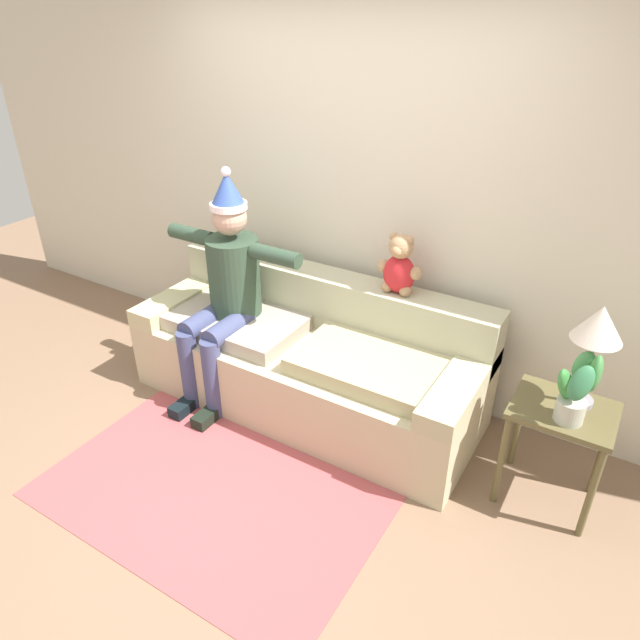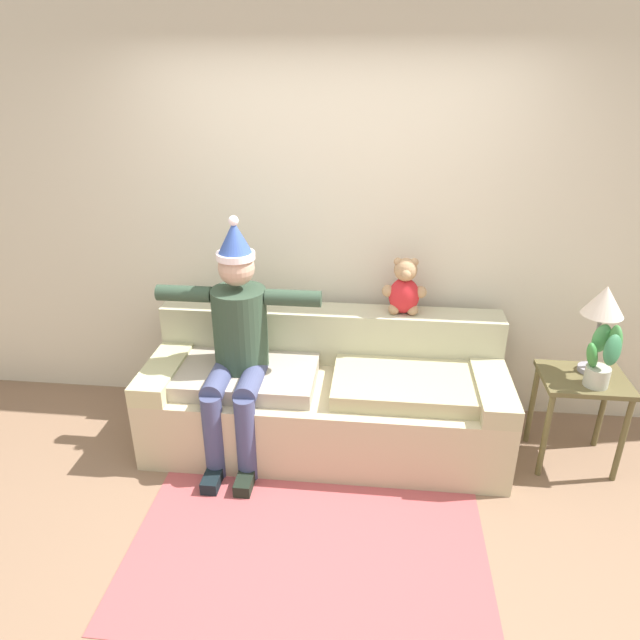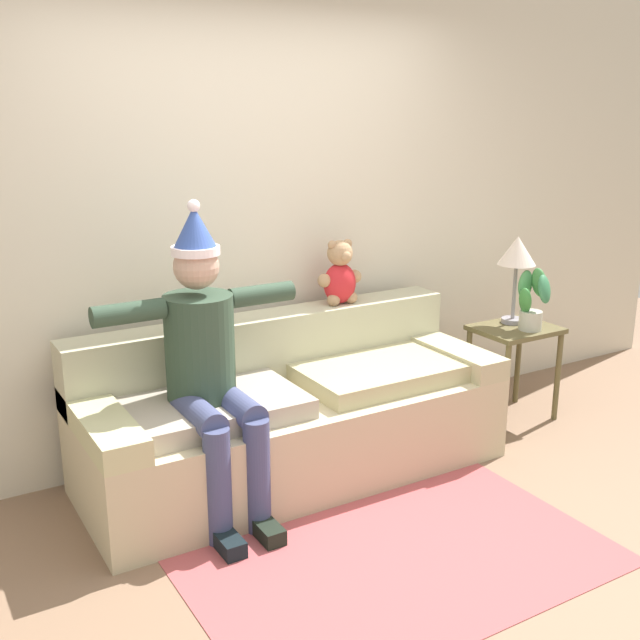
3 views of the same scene
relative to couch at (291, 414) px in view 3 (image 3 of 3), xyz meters
name	(u,v)px [view 3 (image 3 of 3)]	position (x,y,z in m)	size (l,w,h in m)	color
ground_plane	(402,561)	(0.00, -1.03, -0.33)	(10.00, 10.00, 0.00)	#83644D
back_wall	(245,217)	(0.00, 0.52, 1.02)	(7.00, 0.10, 2.70)	beige
couch	(291,414)	(0.00, 0.00, 0.00)	(2.29, 0.87, 0.84)	#C0B38D
person_seated	(208,360)	(-0.54, -0.16, 0.46)	(1.02, 0.77, 1.54)	#2E4232
teddy_bear	(340,275)	(0.48, 0.27, 0.67)	(0.29, 0.17, 0.38)	red
side_table	(514,344)	(1.58, -0.07, 0.16)	(0.51, 0.41, 0.61)	brown
table_lamp	(517,255)	(1.63, 0.01, 0.72)	(0.24, 0.24, 0.56)	gray
potted_plant	(532,300)	(1.62, -0.16, 0.47)	(0.21, 0.25, 0.40)	#B3B5A2
area_rug	(402,560)	(0.00, -1.03, -0.33)	(1.89, 1.17, 0.01)	#AC4C4F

